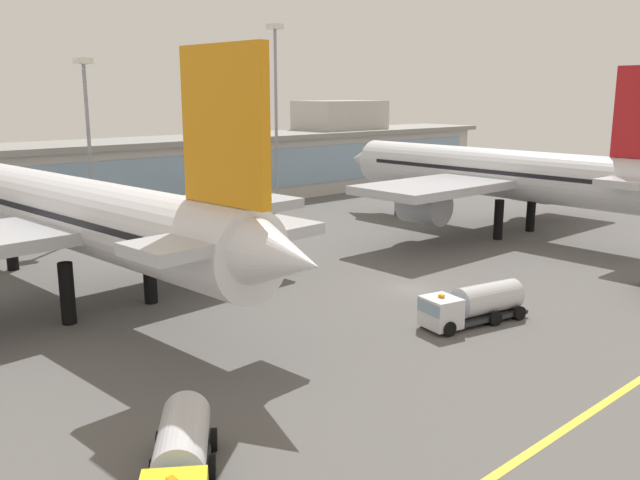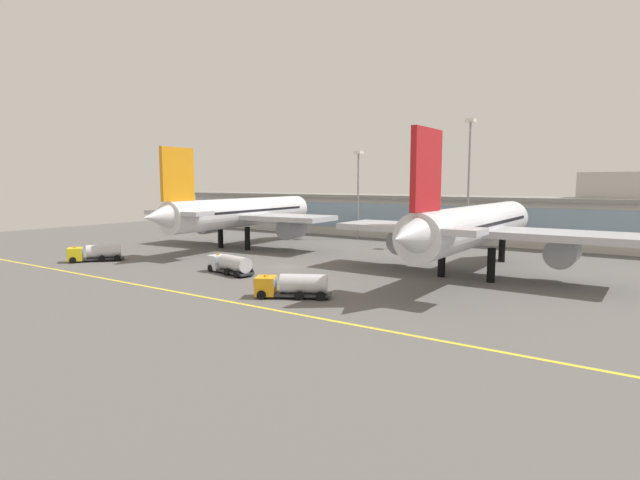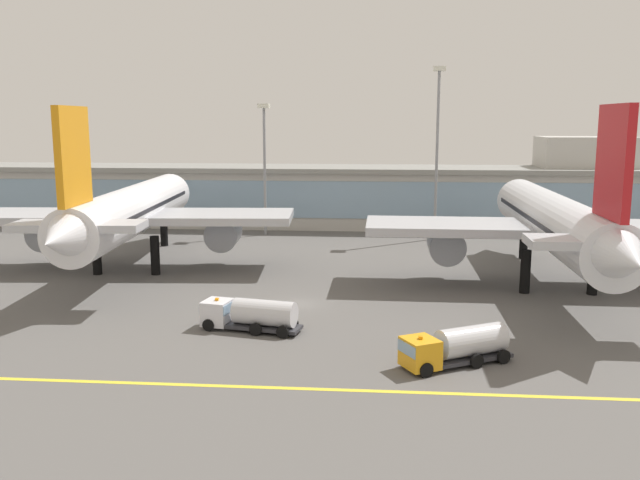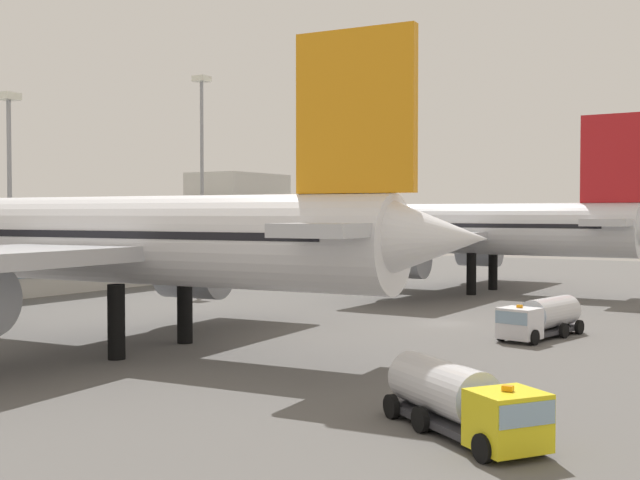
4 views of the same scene
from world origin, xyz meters
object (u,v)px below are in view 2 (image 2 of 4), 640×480
at_px(service_truck_far, 94,253).
at_px(airliner_near_left, 243,213).
at_px(baggage_tug_near, 229,264).
at_px(apron_light_mast_centre, 469,166).
at_px(airliner_near_right, 474,227).
at_px(fuel_tanker_truck, 290,285).
at_px(apron_light_mast_west, 358,181).

bearing_deg(service_truck_far, airliner_near_left, -161.73).
relative_size(airliner_near_left, service_truck_far, 5.87).
xyz_separation_m(baggage_tug_near, apron_light_mast_centre, (20.51, 48.99, 15.58)).
distance_m(airliner_near_right, baggage_tug_near, 36.73).
height_order(airliner_near_left, apron_light_mast_centre, apron_light_mast_centre).
xyz_separation_m(fuel_tanker_truck, apron_light_mast_centre, (3.13, 56.38, 15.58)).
bearing_deg(service_truck_far, baggage_tug_near, 135.06).
xyz_separation_m(baggage_tug_near, apron_light_mast_west, (-6.81, 50.92, 12.57)).
bearing_deg(apron_light_mast_west, service_truck_far, -110.71).
height_order(baggage_tug_near, apron_light_mast_centre, apron_light_mast_centre).
relative_size(service_truck_far, apron_light_mast_centre, 0.33).
bearing_deg(fuel_tanker_truck, airliner_near_right, -146.44).
bearing_deg(airliner_near_left, baggage_tug_near, -145.09).
bearing_deg(airliner_near_right, apron_light_mast_centre, 19.82).
xyz_separation_m(airliner_near_left, fuel_tanker_truck, (36.52, -31.11, -5.78)).
height_order(airliner_near_left, fuel_tanker_truck, airliner_near_left).
bearing_deg(service_truck_far, airliner_near_right, 146.93).
bearing_deg(airliner_near_right, apron_light_mast_west, 50.14).
bearing_deg(apron_light_mast_west, baggage_tug_near, -82.38).
bearing_deg(baggage_tug_near, fuel_tanker_truck, 169.00).
relative_size(airliner_near_right, fuel_tanker_truck, 5.63).
bearing_deg(fuel_tanker_truck, apron_light_mast_centre, -121.77).
bearing_deg(airliner_near_right, baggage_tug_near, 121.45).
bearing_deg(apron_light_mast_west, fuel_tanker_truck, -67.48).
height_order(fuel_tanker_truck, baggage_tug_near, same).
distance_m(airliner_near_left, apron_light_mast_west, 30.63).
height_order(baggage_tug_near, apron_light_mast_west, apron_light_mast_west).
relative_size(service_truck_far, apron_light_mast_west, 0.42).
distance_m(airliner_near_right, service_truck_far, 63.74).
relative_size(airliner_near_left, fuel_tanker_truck, 5.67).
relative_size(airliner_near_right, apron_light_mast_west, 2.42).
relative_size(baggage_tug_near, service_truck_far, 1.06).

